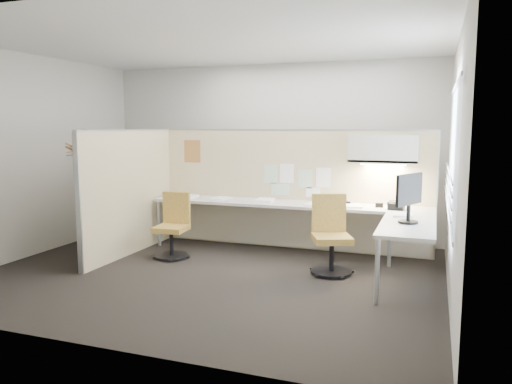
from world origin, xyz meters
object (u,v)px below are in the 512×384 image
at_px(chair_left, 173,228).
at_px(chair_right, 331,237).
at_px(monitor, 409,195).
at_px(desk, 307,215).
at_px(phone, 396,206).

distance_m(chair_left, chair_right, 2.21).
distance_m(chair_right, monitor, 1.13).
bearing_deg(chair_left, desk, 13.82).
relative_size(chair_right, monitor, 1.73).
xyz_separation_m(chair_left, chair_right, (2.21, -0.01, 0.03)).
distance_m(desk, monitor, 1.68).
bearing_deg(chair_right, desk, 103.22).
bearing_deg(chair_right, monitor, -37.62).
bearing_deg(monitor, phone, 38.03).
height_order(monitor, phone, monitor).
xyz_separation_m(chair_right, monitor, (0.92, -0.24, 0.60)).
bearing_deg(chair_right, phone, 20.57).
bearing_deg(desk, chair_left, -161.00).
bearing_deg(phone, chair_left, -162.11).
bearing_deg(chair_left, monitor, -9.80).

